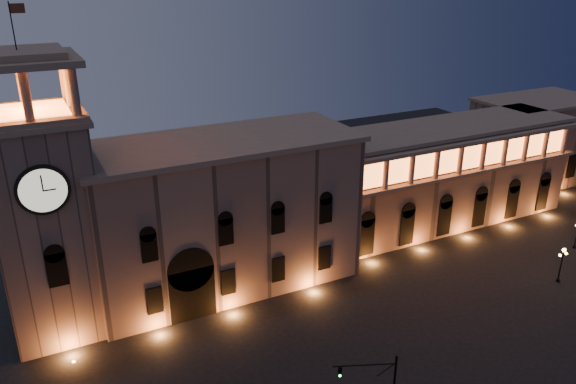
{
  "coord_description": "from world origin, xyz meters",
  "views": [
    {
      "loc": [
        -21.87,
        -33.78,
        35.11
      ],
      "look_at": [
        3.27,
        16.0,
        12.61
      ],
      "focal_mm": 35.0,
      "sensor_mm": 36.0,
      "label": 1
    }
  ],
  "objects": [
    {
      "name": "government_building",
      "position": [
        -2.08,
        21.93,
        8.77
      ],
      "size": [
        30.8,
        12.8,
        17.6
      ],
      "color": "#7A5B50",
      "rests_on": "ground"
    },
    {
      "name": "clock_tower",
      "position": [
        -20.5,
        20.98,
        12.5
      ],
      "size": [
        9.8,
        9.8,
        32.4
      ],
      "color": "#7A5B50",
      "rests_on": "ground"
    },
    {
      "name": "colonnade_wing",
      "position": [
        32.0,
        23.92,
        7.33
      ],
      "size": [
        40.6,
        11.5,
        14.5
      ],
      "color": "brown",
      "rests_on": "ground"
    },
    {
      "name": "street_lamp_near",
      "position": [
        33.31,
        3.71,
        2.66
      ],
      "size": [
        1.55,
        0.45,
        4.46
      ],
      "rotation": [
        0.0,
        0.0,
        -0.01
      ],
      "color": "black",
      "rests_on": "ground"
    },
    {
      "name": "secondary_building",
      "position": [
        58.0,
        30.0,
        7.0
      ],
      "size": [
        20.0,
        12.0,
        14.0
      ],
      "primitive_type": "cube",
      "color": "brown",
      "rests_on": "ground"
    }
  ]
}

